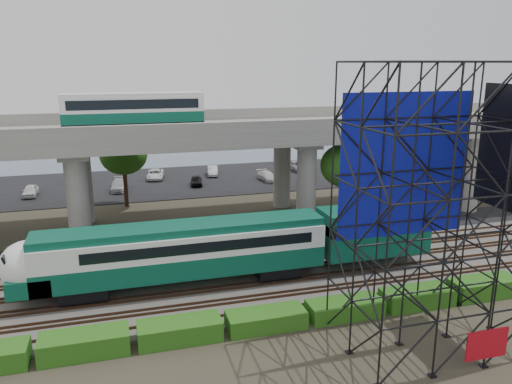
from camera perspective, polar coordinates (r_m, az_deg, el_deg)
name	(u,v)px	position (r m, az deg, el deg)	size (l,w,h in m)	color
ground	(232,297)	(33.55, -2.71, -11.92)	(140.00, 140.00, 0.00)	#474233
ballast_bed	(226,283)	(35.26, -3.47, -10.36)	(90.00, 12.00, 0.20)	slate
service_road	(204,243)	(43.00, -5.93, -5.79)	(90.00, 5.00, 0.08)	black
parking_lot	(172,181)	(65.35, -9.55, 1.20)	(90.00, 18.00, 0.08)	black
harbor_water	(157,153)	(86.82, -11.22, 4.41)	(140.00, 40.00, 0.03)	#41526C
rail_tracks	(226,281)	(35.19, -3.47, -10.10)	(90.00, 9.52, 0.16)	#472D1E
commuter_train	(215,247)	(34.05, -4.69, -6.24)	(29.30, 3.06, 4.30)	black
overpass	(187,139)	(46.20, -7.85, 6.06)	(80.00, 12.00, 12.40)	#9E9B93
scaffold_tower	(435,211)	(27.50, 19.79, -2.10)	(9.36, 6.36, 15.00)	black
hedge_strip	(266,319)	(29.84, 1.17, -14.28)	(34.60, 1.80, 1.20)	#225413
trees	(141,169)	(46.44, -13.03, 2.55)	(40.94, 16.94, 7.69)	#382314
suv	(125,241)	(42.37, -14.79, -5.40)	(2.48, 5.37, 1.49)	black
parked_cars	(185,177)	(64.97, -8.17, 1.76)	(36.31, 9.60, 1.30)	silver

